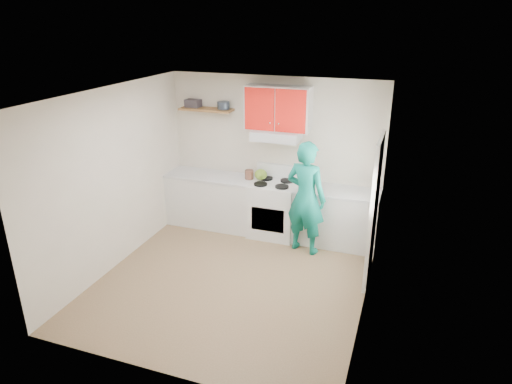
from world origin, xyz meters
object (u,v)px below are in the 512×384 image
at_px(stove, 274,209).
at_px(kettle, 261,174).
at_px(person, 306,198).
at_px(crock, 249,175).
at_px(tin, 223,105).

bearing_deg(stove, kettle, 159.10).
relative_size(stove, person, 0.52).
xyz_separation_m(crock, person, (1.08, -0.44, -0.10)).
bearing_deg(kettle, stove, -39.42).
height_order(tin, kettle, tin).
bearing_deg(person, tin, -5.13).
height_order(stove, tin, tin).
relative_size(crock, person, 0.10).
bearing_deg(kettle, crock, 171.77).
bearing_deg(crock, person, -22.33).
xyz_separation_m(tin, crock, (0.50, -0.14, -1.11)).
bearing_deg(kettle, tin, 153.04).
distance_m(stove, crock, 0.70).
distance_m(tin, kettle, 1.29).
distance_m(stove, tin, 1.91).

